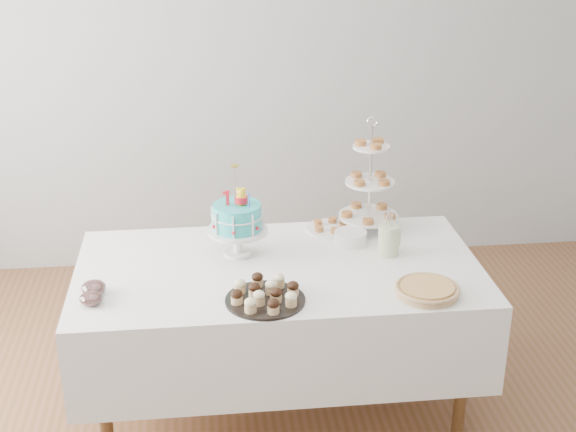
{
  "coord_description": "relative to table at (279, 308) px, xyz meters",
  "views": [
    {
      "loc": [
        -0.34,
        -3.09,
        2.47
      ],
      "look_at": [
        0.05,
        0.3,
        1.03
      ],
      "focal_mm": 50.0,
      "sensor_mm": 36.0,
      "label": 1
    }
  ],
  "objects": [
    {
      "name": "table",
      "position": [
        0.0,
        0.0,
        0.0
      ],
      "size": [
        1.92,
        1.02,
        0.77
      ],
      "color": "white",
      "rests_on": "floor"
    },
    {
      "name": "pastry_plate",
      "position": [
        0.31,
        0.4,
        0.24
      ],
      "size": [
        0.25,
        0.25,
        0.04
      ],
      "color": "white",
      "rests_on": "table"
    },
    {
      "name": "tiered_stand",
      "position": [
        0.51,
        0.4,
        0.48
      ],
      "size": [
        0.31,
        0.31,
        0.61
      ],
      "color": "silver",
      "rests_on": "table"
    },
    {
      "name": "pie",
      "position": [
        0.62,
        -0.36,
        0.25
      ],
      "size": [
        0.29,
        0.29,
        0.05
      ],
      "color": "tan",
      "rests_on": "table"
    },
    {
      "name": "walls",
      "position": [
        0.0,
        -0.3,
        0.81
      ],
      "size": [
        5.04,
        4.04,
        2.7
      ],
      "color": "#9FA2A4",
      "rests_on": "floor"
    },
    {
      "name": "plate_stack",
      "position": [
        0.39,
        0.22,
        0.26
      ],
      "size": [
        0.16,
        0.16,
        0.06
      ],
      "color": "white",
      "rests_on": "table"
    },
    {
      "name": "birthday_cake",
      "position": [
        -0.18,
        0.15,
        0.35
      ],
      "size": [
        0.29,
        0.29,
        0.45
      ],
      "rotation": [
        0.0,
        0.0,
        -0.2
      ],
      "color": "white",
      "rests_on": "table"
    },
    {
      "name": "jam_bowl_a",
      "position": [
        -0.84,
        -0.28,
        0.26
      ],
      "size": [
        0.1,
        0.1,
        0.06
      ],
      "color": "silver",
      "rests_on": "table"
    },
    {
      "name": "cupcake_tray",
      "position": [
        -0.09,
        -0.33,
        0.27
      ],
      "size": [
        0.35,
        0.35,
        0.08
      ],
      "color": "black",
      "rests_on": "table"
    },
    {
      "name": "utensil_pitcher",
      "position": [
        0.55,
        0.07,
        0.31
      ],
      "size": [
        0.11,
        0.1,
        0.23
      ],
      "rotation": [
        0.0,
        0.0,
        -0.18
      ],
      "color": "beige",
      "rests_on": "table"
    },
    {
      "name": "jam_bowl_b",
      "position": [
        -0.84,
        -0.18,
        0.26
      ],
      "size": [
        0.11,
        0.11,
        0.06
      ],
      "color": "silver",
      "rests_on": "table"
    }
  ]
}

